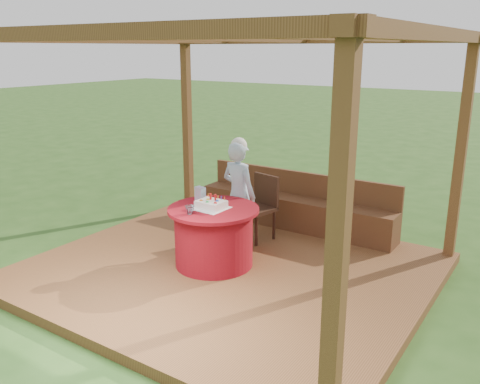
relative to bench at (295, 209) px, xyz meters
The scene contains 10 objects.
ground 1.76m from the bench, 90.00° to the right, with size 60.00×60.00×0.00m, color #284D19.
deck 1.75m from the bench, 90.00° to the right, with size 4.50×4.00×0.12m, color brown.
pergola 2.65m from the bench, 90.00° to the right, with size 4.50×4.00×2.72m.
bench is the anchor object (origin of this frame).
table 1.77m from the bench, 96.21° to the right, with size 1.09×1.09×0.72m.
chair 0.73m from the bench, 106.58° to the right, with size 0.52×0.52×0.88m.
elderly_woman 1.21m from the bench, 104.26° to the right, with size 0.56×0.41×1.46m.
birthday_cake 1.87m from the bench, 96.31° to the right, with size 0.37×0.37×0.17m.
gift_bag 1.77m from the bench, 106.91° to the right, with size 0.13×0.08×0.18m, color #E594C8.
drinking_glass 2.16m from the bench, 97.62° to the right, with size 0.11×0.11×0.10m, color white.
Camera 1 is at (3.23, -4.63, 2.67)m, focal length 38.00 mm.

